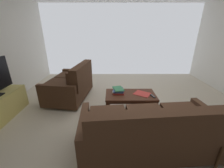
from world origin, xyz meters
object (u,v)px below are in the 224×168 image
Objects in this scene: coffee_table at (130,97)px; book_stack at (118,91)px; sofa_main at (150,131)px; loose_magazine at (142,94)px; tv_remote at (153,96)px; loveseat_near at (72,84)px.

coffee_table is 3.28× the size of book_stack.
sofa_main is at bearing 97.59° from coffee_table.
tv_remote is at bearing 89.03° from loose_magazine.
sofa_main is 0.98m from tv_remote.
loveseat_near is 1.38× the size of coffee_table.
loose_magazine is (-1.66, 0.66, 0.06)m from loveseat_near.
sofa_main reaches higher than tv_remote.
coffee_table is (0.14, -1.05, -0.01)m from sofa_main.
loveseat_near is 1.56m from coffee_table.
loose_magazine is (-0.50, 0.06, -0.05)m from book_stack.
sofa_main is 6.32× the size of book_stack.
loveseat_near is 1.78m from loose_magazine.
sofa_main is 6.28× the size of loose_magazine.
book_stack is at bearing -63.64° from loose_magazine.
tv_remote is (-0.29, -0.94, 0.07)m from sofa_main.
coffee_table is at bearing -15.12° from tv_remote.
sofa_main is at bearing 27.67° from loose_magazine.
loveseat_near is 8.60× the size of tv_remote.
sofa_main reaches higher than book_stack.
sofa_main is 1.92× the size of coffee_table.
tv_remote is at bearing 164.66° from book_stack.
tv_remote reaches higher than loose_magazine.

